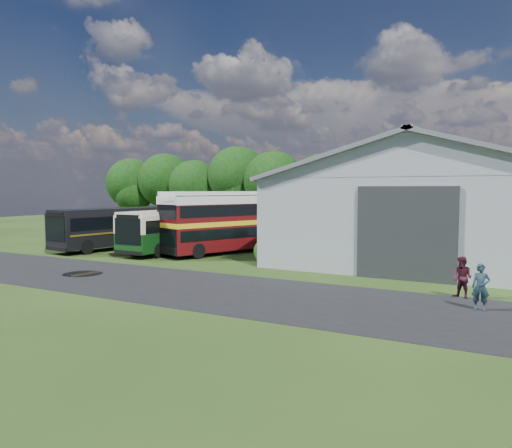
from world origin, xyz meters
The scene contains 18 objects.
ground centered at (0.00, 0.00, 0.00)m, with size 120.00×120.00×0.00m, color #1C3511.
asphalt_road centered at (3.00, -3.00, 0.00)m, with size 60.00×8.00×0.02m, color black.
puddle centered at (-1.50, -3.00, 0.00)m, with size 2.20×2.20×0.01m, color black.
storage_shed centered at (15.00, 15.98, 4.17)m, with size 18.80×24.80×8.15m.
tree_far_left centered at (-23.00, 24.00, 5.56)m, with size 6.12×6.12×8.64m.
tree_left_a centered at (-18.00, 24.50, 5.87)m, with size 6.46×6.46×9.12m.
tree_left_b centered at (-13.00, 23.50, 5.25)m, with size 5.78×5.78×8.16m.
tree_mid centered at (-8.00, 24.80, 6.18)m, with size 6.80×6.80×9.60m.
tree_right_a centered at (-3.00, 23.80, 5.69)m, with size 6.26×6.26×8.83m.
tree_right_b centered at (2.00, 24.60, 5.44)m, with size 5.98×5.98×8.45m.
shrub_front centered at (5.60, 6.00, 0.00)m, with size 1.70×1.70×1.70m, color #194714.
shrub_mid centered at (5.60, 8.00, 0.00)m, with size 1.60×1.60×1.60m, color #194714.
shrub_back centered at (5.60, 10.00, 0.00)m, with size 1.80×1.80×1.80m, color #194714.
bus_green_single centered at (-3.39, 8.53, 1.72)m, with size 2.80×11.72×3.23m.
bus_maroon_double centered at (0.61, 9.24, 2.33)m, with size 6.23×11.16×4.67m.
bus_dark_single centered at (-8.80, 7.63, 1.76)m, with size 4.20×12.22×3.30m.
visitor_a centered at (19.11, -1.32, 0.93)m, with size 0.68×0.45×1.86m, color #1B303B.
visitor_b centered at (18.19, 0.68, 0.93)m, with size 0.90×0.70×1.85m, color #3A121E.
Camera 1 is at (20.81, -22.76, 4.84)m, focal length 35.00 mm.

